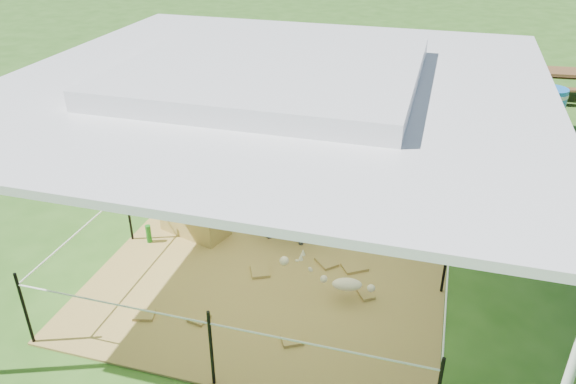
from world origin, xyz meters
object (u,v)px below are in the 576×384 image
(picnic_table_far, at_px, (566,85))
(distant_person, at_px, (437,77))
(pony, at_px, (285,215))
(picnic_table_near, at_px, (423,84))
(foal, at_px, (347,282))
(woman, at_px, (197,171))
(trash_barrel, at_px, (548,111))
(green_bottle, at_px, (149,234))
(straw_bale, at_px, (195,219))

(picnic_table_far, relative_size, distant_person, 1.64)
(pony, relative_size, picnic_table_near, 0.63)
(foal, bearing_deg, picnic_table_far, 56.33)
(woman, distance_m, trash_barrel, 7.99)
(pony, height_order, trash_barrel, trash_barrel)
(green_bottle, distance_m, pony, 2.05)
(green_bottle, height_order, pony, pony)
(picnic_table_far, bearing_deg, woman, -132.14)
(green_bottle, height_order, foal, foal)
(picnic_table_far, bearing_deg, pony, -126.23)
(straw_bale, relative_size, trash_barrel, 1.02)
(picnic_table_near, bearing_deg, green_bottle, -125.86)
(woman, relative_size, picnic_table_near, 0.68)
(green_bottle, distance_m, distant_person, 8.79)
(green_bottle, bearing_deg, picnic_table_far, 51.92)
(picnic_table_near, distance_m, distant_person, 0.39)
(foal, relative_size, distant_person, 0.91)
(green_bottle, bearing_deg, picnic_table_near, 66.61)
(woman, distance_m, green_bottle, 1.21)
(trash_barrel, distance_m, picnic_table_far, 2.55)
(picnic_table_near, bearing_deg, foal, -104.75)
(trash_barrel, bearing_deg, straw_bale, -133.73)
(picnic_table_near, bearing_deg, woman, -122.82)
(picnic_table_far, bearing_deg, picnic_table_near, -171.15)
(trash_barrel, bearing_deg, distant_person, 144.54)
(straw_bale, height_order, foal, foal)
(pony, distance_m, trash_barrel, 7.07)
(trash_barrel, relative_size, distant_person, 0.92)
(foal, height_order, distant_person, distant_person)
(picnic_table_near, height_order, distant_person, distant_person)
(picnic_table_near, distance_m, picnic_table_far, 3.54)
(pony, height_order, foal, pony)
(green_bottle, relative_size, distant_person, 0.26)
(green_bottle, bearing_deg, foal, -9.40)
(woman, xyz_separation_m, distant_person, (3.07, 7.51, -0.55))
(foal, distance_m, picnic_table_near, 8.35)
(woman, xyz_separation_m, picnic_table_near, (2.74, 7.39, -0.71))
(green_bottle, xyz_separation_m, picnic_table_near, (3.39, 7.84, 0.20))
(foal, bearing_deg, straw_bale, 147.69)
(picnic_table_far, distance_m, distant_person, 3.19)
(straw_bale, distance_m, distant_person, 8.15)
(green_bottle, bearing_deg, pony, 15.69)
(straw_bale, height_order, distant_person, distant_person)
(woman, relative_size, green_bottle, 4.32)
(straw_bale, bearing_deg, trash_barrel, 46.27)
(straw_bale, xyz_separation_m, picnic_table_far, (6.27, 8.26, 0.11))
(picnic_table_near, height_order, picnic_table_far, picnic_table_near)
(straw_bale, xyz_separation_m, green_bottle, (-0.55, -0.45, -0.08))
(green_bottle, relative_size, pony, 0.25)
(straw_bale, bearing_deg, distant_person, 67.10)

